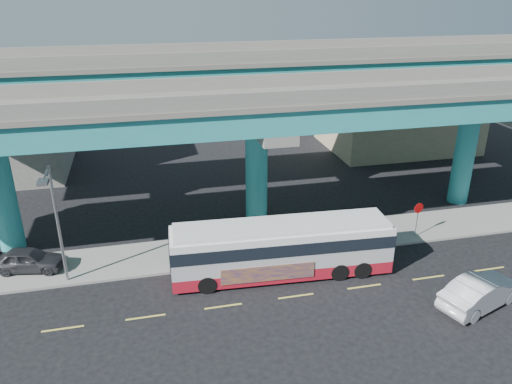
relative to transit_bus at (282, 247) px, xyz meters
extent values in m
plane|color=black|center=(0.16, -2.06, -1.77)|extent=(120.00, 120.00, 0.00)
cube|color=gray|center=(0.16, 3.44, -1.70)|extent=(70.00, 4.00, 0.15)
cube|color=#D8C64C|center=(-11.84, -2.36, -1.77)|extent=(2.00, 0.12, 0.01)
cube|color=#D8C64C|center=(-7.84, -2.36, -1.77)|extent=(2.00, 0.12, 0.01)
cube|color=#D8C64C|center=(-3.84, -2.36, -1.77)|extent=(2.00, 0.12, 0.01)
cube|color=#D8C64C|center=(0.16, -2.36, -1.77)|extent=(2.00, 0.12, 0.01)
cube|color=#D8C64C|center=(4.16, -2.36, -1.77)|extent=(2.00, 0.12, 0.01)
cube|color=#D8C64C|center=(8.16, -2.36, -1.77)|extent=(2.00, 0.12, 0.01)
cube|color=#D8C64C|center=(12.16, -2.36, -1.77)|extent=(2.00, 0.12, 0.01)
cylinder|color=teal|center=(-15.84, 6.94, 1.93)|extent=(1.50, 1.50, 7.40)
cube|color=gray|center=(-15.84, 10.44, 6.83)|extent=(1.80, 5.00, 1.20)
cylinder|color=teal|center=(0.16, 6.94, 1.93)|extent=(1.50, 1.50, 7.40)
cube|color=gray|center=(0.16, 6.94, 5.93)|extent=(2.00, 12.00, 0.60)
cube|color=gray|center=(0.16, 10.44, 6.83)|extent=(1.80, 5.00, 1.20)
cylinder|color=teal|center=(16.16, 6.94, 1.93)|extent=(1.50, 1.50, 7.40)
cube|color=gray|center=(16.16, 6.94, 5.93)|extent=(2.00, 12.00, 0.60)
cube|color=gray|center=(16.16, 10.44, 6.83)|extent=(1.80, 5.00, 1.20)
cube|color=teal|center=(0.16, 3.44, 6.93)|extent=(52.00, 5.00, 1.40)
cube|color=gray|center=(0.16, 3.44, 7.78)|extent=(52.00, 5.40, 0.30)
cube|color=gray|center=(0.16, 0.94, 8.33)|extent=(52.00, 0.25, 0.80)
cube|color=gray|center=(0.16, 5.94, 8.33)|extent=(52.00, 0.25, 0.80)
cube|color=teal|center=(0.16, 10.44, 8.13)|extent=(52.00, 5.00, 1.40)
cube|color=gray|center=(0.16, 10.44, 8.98)|extent=(52.00, 5.40, 0.30)
cube|color=gray|center=(0.16, 7.94, 9.53)|extent=(52.00, 0.25, 0.80)
cube|color=gray|center=(0.16, 12.94, 9.53)|extent=(52.00, 0.25, 0.80)
cube|color=tan|center=(18.16, 20.94, 1.73)|extent=(14.00, 10.00, 7.00)
cube|color=black|center=(18.16, 15.84, 3.83)|extent=(12.00, 0.25, 1.20)
cube|color=maroon|center=(-0.02, 0.00, -1.20)|extent=(12.67, 3.39, 0.73)
cube|color=silver|center=(-0.02, 0.00, -0.05)|extent=(12.67, 3.39, 1.57)
cube|color=black|center=(-0.02, 0.00, 0.47)|extent=(12.73, 3.44, 0.73)
cube|color=silver|center=(-0.02, 0.00, 1.05)|extent=(12.67, 3.39, 0.42)
cube|color=silver|center=(-0.02, 0.00, 1.36)|extent=(12.25, 3.12, 0.21)
cube|color=black|center=(6.26, -0.36, 0.31)|extent=(0.20, 2.41, 1.25)
cube|color=black|center=(-6.29, 0.37, 0.31)|extent=(0.20, 2.41, 1.25)
cube|color=navy|center=(-1.14, -1.29, -0.81)|extent=(5.22, 0.35, 0.94)
cylinder|color=black|center=(-4.47, -0.94, -1.25)|extent=(1.06, 0.37, 1.04)
cylinder|color=black|center=(-4.32, 1.46, -1.25)|extent=(1.06, 0.37, 1.04)
cylinder|color=black|center=(3.04, -1.38, -1.25)|extent=(1.06, 0.37, 1.04)
cylinder|color=black|center=(3.18, 1.02, -1.25)|extent=(1.06, 0.37, 1.04)
cylinder|color=black|center=(4.40, -1.46, -1.25)|extent=(1.06, 0.37, 1.04)
cylinder|color=black|center=(4.54, 0.94, -1.25)|extent=(1.06, 0.37, 1.04)
imported|color=silver|center=(9.27, -5.35, -0.94)|extent=(4.92, 6.15, 1.66)
imported|color=#303136|center=(-14.29, 3.55, -0.94)|extent=(3.13, 4.64, 1.38)
cylinder|color=gray|center=(-12.04, 1.94, 1.84)|extent=(0.16, 0.16, 6.93)
cylinder|color=gray|center=(-12.04, 1.00, 5.12)|extent=(0.12, 1.87, 0.12)
cube|color=gray|center=(-12.04, 0.06, 5.07)|extent=(0.50, 0.70, 0.18)
cylinder|color=gray|center=(9.81, 2.14, -0.56)|extent=(0.06, 0.06, 2.13)
cylinder|color=#B20A0A|center=(9.81, 2.11, 0.45)|extent=(0.73, 0.17, 0.73)
camera|label=1|loc=(-7.16, -23.94, 13.99)|focal=35.00mm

